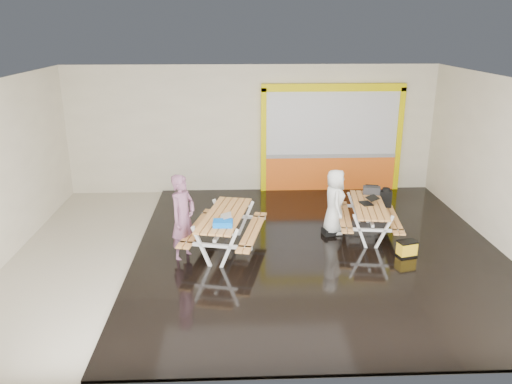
{
  "coord_description": "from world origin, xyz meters",
  "views": [
    {
      "loc": [
        -0.43,
        -9.52,
        4.47
      ],
      "look_at": [
        0.0,
        0.9,
        1.0
      ],
      "focal_mm": 35.24,
      "sensor_mm": 36.0,
      "label": 1
    }
  ],
  "objects_px": {
    "laptop_left": "(221,219)",
    "laptop_right": "(368,201)",
    "fluke_bag": "(407,249)",
    "toolbox": "(372,190)",
    "person_right": "(335,202)",
    "backpack": "(385,198)",
    "picnic_table_left": "(225,223)",
    "person_left": "(183,218)",
    "blue_pouch": "(223,223)",
    "picnic_table_right": "(368,212)",
    "dark_case": "(331,231)"
  },
  "relations": [
    {
      "from": "picnic_table_left",
      "to": "laptop_left",
      "type": "relative_size",
      "value": 6.28
    },
    {
      "from": "laptop_right",
      "to": "toolbox",
      "type": "distance_m",
      "value": 0.7
    },
    {
      "from": "laptop_left",
      "to": "blue_pouch",
      "type": "xyz_separation_m",
      "value": [
        0.03,
        -0.22,
        0.0
      ]
    },
    {
      "from": "picnic_table_left",
      "to": "person_right",
      "type": "distance_m",
      "value": 2.53
    },
    {
      "from": "person_right",
      "to": "dark_case",
      "type": "distance_m",
      "value": 0.68
    },
    {
      "from": "dark_case",
      "to": "person_left",
      "type": "bearing_deg",
      "value": -162.33
    },
    {
      "from": "person_left",
      "to": "laptop_left",
      "type": "height_order",
      "value": "person_left"
    },
    {
      "from": "laptop_left",
      "to": "backpack",
      "type": "distance_m",
      "value": 4.1
    },
    {
      "from": "picnic_table_left",
      "to": "blue_pouch",
      "type": "distance_m",
      "value": 0.68
    },
    {
      "from": "blue_pouch",
      "to": "backpack",
      "type": "height_order",
      "value": "blue_pouch"
    },
    {
      "from": "picnic_table_left",
      "to": "person_right",
      "type": "height_order",
      "value": "person_right"
    },
    {
      "from": "laptop_right",
      "to": "person_right",
      "type": "bearing_deg",
      "value": 175.2
    },
    {
      "from": "fluke_bag",
      "to": "laptop_right",
      "type": "bearing_deg",
      "value": 113.85
    },
    {
      "from": "laptop_left",
      "to": "dark_case",
      "type": "distance_m",
      "value": 2.75
    },
    {
      "from": "laptop_left",
      "to": "toolbox",
      "type": "distance_m",
      "value": 3.86
    },
    {
      "from": "person_left",
      "to": "toolbox",
      "type": "xyz_separation_m",
      "value": [
        4.18,
        1.66,
        -0.03
      ]
    },
    {
      "from": "backpack",
      "to": "picnic_table_right",
      "type": "bearing_deg",
      "value": -132.26
    },
    {
      "from": "dark_case",
      "to": "laptop_right",
      "type": "bearing_deg",
      "value": 0.32
    },
    {
      "from": "picnic_table_left",
      "to": "dark_case",
      "type": "relative_size",
      "value": 6.38
    },
    {
      "from": "picnic_table_left",
      "to": "toolbox",
      "type": "distance_m",
      "value": 3.64
    },
    {
      "from": "blue_pouch",
      "to": "toolbox",
      "type": "height_order",
      "value": "toolbox"
    },
    {
      "from": "laptop_right",
      "to": "picnic_table_left",
      "type": "bearing_deg",
      "value": -167.25
    },
    {
      "from": "laptop_right",
      "to": "blue_pouch",
      "type": "distance_m",
      "value": 3.43
    },
    {
      "from": "fluke_bag",
      "to": "picnic_table_right",
      "type": "bearing_deg",
      "value": 114.21
    },
    {
      "from": "laptop_right",
      "to": "backpack",
      "type": "distance_m",
      "value": 0.79
    },
    {
      "from": "laptop_right",
      "to": "fluke_bag",
      "type": "height_order",
      "value": "laptop_right"
    },
    {
      "from": "picnic_table_left",
      "to": "fluke_bag",
      "type": "bearing_deg",
      "value": -7.32
    },
    {
      "from": "person_right",
      "to": "backpack",
      "type": "distance_m",
      "value": 1.38
    },
    {
      "from": "picnic_table_right",
      "to": "person_left",
      "type": "relative_size",
      "value": 1.15
    },
    {
      "from": "toolbox",
      "to": "laptop_left",
      "type": "bearing_deg",
      "value": -152.48
    },
    {
      "from": "laptop_right",
      "to": "fluke_bag",
      "type": "bearing_deg",
      "value": -66.15
    },
    {
      "from": "picnic_table_right",
      "to": "person_right",
      "type": "distance_m",
      "value": 0.78
    },
    {
      "from": "laptop_left",
      "to": "fluke_bag",
      "type": "xyz_separation_m",
      "value": [
        3.71,
        -0.05,
        -0.68
      ]
    },
    {
      "from": "person_right",
      "to": "backpack",
      "type": "bearing_deg",
      "value": -66.33
    },
    {
      "from": "blue_pouch",
      "to": "toolbox",
      "type": "bearing_deg",
      "value": 30.53
    },
    {
      "from": "picnic_table_left",
      "to": "laptop_right",
      "type": "height_order",
      "value": "laptop_right"
    },
    {
      "from": "person_right",
      "to": "laptop_right",
      "type": "height_order",
      "value": "person_right"
    },
    {
      "from": "toolbox",
      "to": "person_right",
      "type": "bearing_deg",
      "value": -148.49
    },
    {
      "from": "dark_case",
      "to": "laptop_left",
      "type": "bearing_deg",
      "value": -154.83
    },
    {
      "from": "laptop_left",
      "to": "dark_case",
      "type": "height_order",
      "value": "laptop_left"
    },
    {
      "from": "picnic_table_right",
      "to": "laptop_right",
      "type": "xyz_separation_m",
      "value": [
        -0.01,
        0.04,
        0.23
      ]
    },
    {
      "from": "fluke_bag",
      "to": "toolbox",
      "type": "bearing_deg",
      "value": 98.76
    },
    {
      "from": "laptop_left",
      "to": "toolbox",
      "type": "bearing_deg",
      "value": 27.52
    },
    {
      "from": "picnic_table_right",
      "to": "laptop_left",
      "type": "distance_m",
      "value": 3.39
    },
    {
      "from": "picnic_table_right",
      "to": "toolbox",
      "type": "height_order",
      "value": "toolbox"
    },
    {
      "from": "person_left",
      "to": "blue_pouch",
      "type": "relative_size",
      "value": 4.8
    },
    {
      "from": "picnic_table_right",
      "to": "person_right",
      "type": "xyz_separation_m",
      "value": [
        -0.74,
        0.1,
        0.21
      ]
    },
    {
      "from": "laptop_left",
      "to": "laptop_right",
      "type": "xyz_separation_m",
      "value": [
        3.19,
        1.13,
        -0.07
      ]
    },
    {
      "from": "person_right",
      "to": "dark_case",
      "type": "xyz_separation_m",
      "value": [
        -0.06,
        -0.07,
        -0.68
      ]
    },
    {
      "from": "person_right",
      "to": "laptop_right",
      "type": "bearing_deg",
      "value": -92.32
    }
  ]
}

